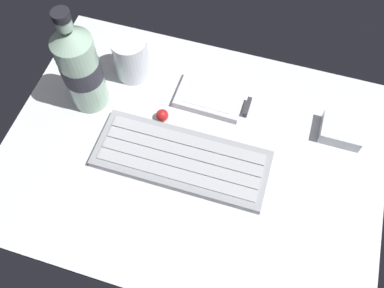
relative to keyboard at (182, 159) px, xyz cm
name	(u,v)px	position (x,y,z in cm)	size (l,w,h in cm)	color
ground_plane	(192,156)	(1.17, 1.80, -1.79)	(64.00, 48.00, 2.80)	silver
keyboard	(182,159)	(0.00, 0.00, 0.00)	(29.05, 11.13, 1.70)	#93969B
handheld_device	(214,98)	(1.83, 13.52, -0.08)	(12.93, 7.87, 1.50)	silver
juice_cup	(131,59)	(-14.41, 15.28, 3.10)	(6.40, 6.40, 8.50)	silver
water_bottle	(80,67)	(-19.63, 7.32, 8.20)	(6.73, 6.73, 20.80)	#9EC1A8
charger_block	(341,131)	(24.71, 12.95, 0.39)	(7.00, 5.60, 2.40)	silver
trackball_mouse	(162,115)	(-5.83, 7.03, 0.29)	(2.20, 2.20, 2.20)	red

